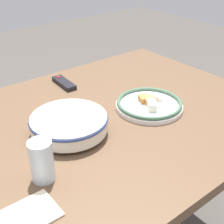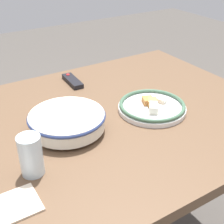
# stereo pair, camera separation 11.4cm
# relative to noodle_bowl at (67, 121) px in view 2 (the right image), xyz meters

# --- Properties ---
(dining_table) EXTENTS (1.37, 0.98, 0.75)m
(dining_table) POSITION_rel_noodle_bowl_xyz_m (0.13, 0.01, -0.12)
(dining_table) COLOR brown
(dining_table) RESTS_ON ground_plane
(noodle_bowl) EXTENTS (0.27, 0.27, 0.07)m
(noodle_bowl) POSITION_rel_noodle_bowl_xyz_m (0.00, 0.00, 0.00)
(noodle_bowl) COLOR silver
(noodle_bowl) RESTS_ON dining_table
(food_plate) EXTENTS (0.26, 0.26, 0.05)m
(food_plate) POSITION_rel_noodle_bowl_xyz_m (0.34, -0.04, -0.02)
(food_plate) COLOR white
(food_plate) RESTS_ON dining_table
(tv_remote) EXTENTS (0.05, 0.16, 0.02)m
(tv_remote) POSITION_rel_noodle_bowl_xyz_m (0.19, 0.35, -0.03)
(tv_remote) COLOR black
(tv_remote) RESTS_ON dining_table
(drinking_glass) EXTENTS (0.07, 0.07, 0.13)m
(drinking_glass) POSITION_rel_noodle_bowl_xyz_m (-0.18, -0.15, 0.02)
(drinking_glass) COLOR silver
(drinking_glass) RESTS_ON dining_table
(folded_napkin) EXTENTS (0.16, 0.11, 0.01)m
(folded_napkin) POSITION_rel_noodle_bowl_xyz_m (-0.28, -0.25, -0.04)
(folded_napkin) COLOR beige
(folded_napkin) RESTS_ON dining_table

